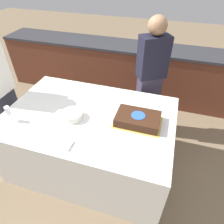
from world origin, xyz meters
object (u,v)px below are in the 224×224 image
(cake, at_px, (138,119))
(plate_stack, at_px, (73,115))
(person_cutting_cake, at_px, (150,79))
(wine_glass, at_px, (8,111))

(cake, xyz_separation_m, plate_stack, (-0.65, -0.13, -0.01))
(plate_stack, relative_size, person_cutting_cake, 0.13)
(plate_stack, relative_size, wine_glass, 1.22)
(plate_stack, bearing_deg, cake, 11.01)
(cake, height_order, plate_stack, cake)
(cake, relative_size, wine_glass, 2.71)
(plate_stack, distance_m, person_cutting_cake, 1.11)
(cake, distance_m, wine_glass, 1.28)
(plate_stack, xyz_separation_m, wine_glass, (-0.58, -0.22, 0.08))
(cake, bearing_deg, wine_glass, -164.16)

